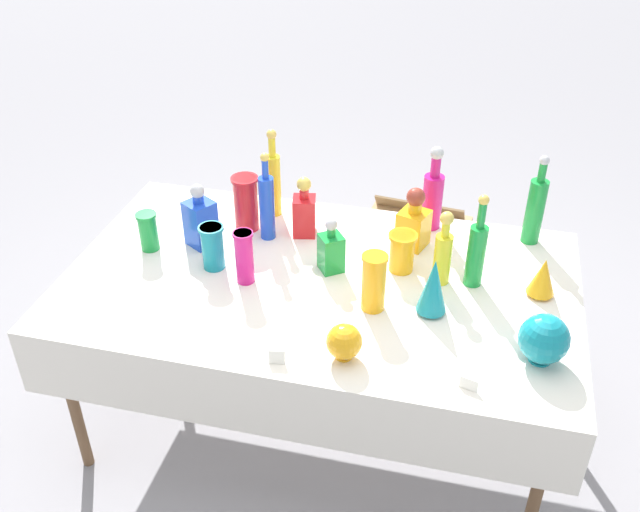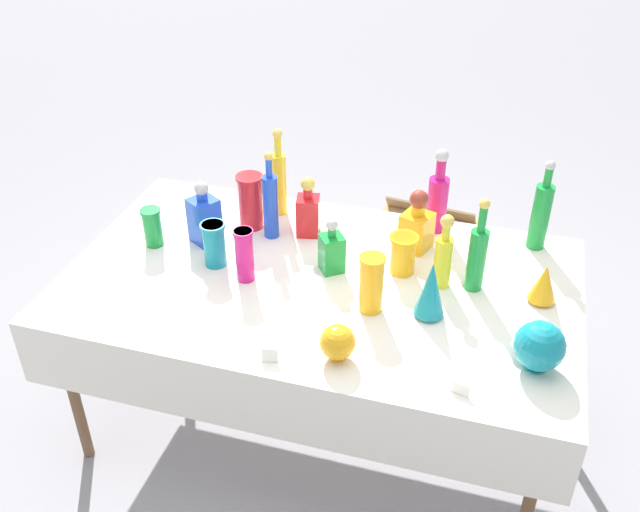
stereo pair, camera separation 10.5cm
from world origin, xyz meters
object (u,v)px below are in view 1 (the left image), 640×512
slender_vase_5 (374,281)px  slender_vase_0 (402,251)px  square_decanter_2 (414,222)px  slender_vase_1 (148,230)px  square_decanter_0 (304,212)px  slender_vase_3 (246,202)px  cardboard_box_behind_left (414,249)px  tall_bottle_2 (267,205)px  square_decanter_1 (331,250)px  fluted_vase_0 (543,277)px  tall_bottle_0 (443,253)px  slender_vase_4 (212,246)px  tall_bottle_3 (535,208)px  square_decanter_3 (200,220)px  round_bowl_1 (344,342)px  tall_bottle_5 (273,180)px  tall_bottle_4 (477,251)px  round_bowl_0 (544,339)px  slender_vase_2 (244,256)px  tall_bottle_1 (433,196)px

slender_vase_5 → slender_vase_0: bearing=76.5°
square_decanter_2 → slender_vase_1: square_decanter_2 is taller
square_decanter_0 → slender_vase_5: bearing=-49.5°
slender_vase_0 → slender_vase_3: bearing=167.5°
cardboard_box_behind_left → tall_bottle_2: bearing=-118.5°
square_decanter_1 → fluted_vase_0: square_decanter_1 is taller
tall_bottle_0 → slender_vase_4: size_ratio=1.66×
tall_bottle_3 → square_decanter_1: tall_bottle_3 is taller
tall_bottle_0 → square_decanter_3: bearing=177.9°
slender_vase_3 → round_bowl_1: size_ratio=1.88×
tall_bottle_5 → slender_vase_0: 0.67m
slender_vase_0 → cardboard_box_behind_left: (-0.04, 1.07, -0.68)m
tall_bottle_2 → slender_vase_5: 0.63m
tall_bottle_4 → tall_bottle_5: (-0.87, 0.32, 0.02)m
square_decanter_2 → round_bowl_0: square_decanter_2 is taller
square_decanter_1 → square_decanter_2: square_decanter_2 is taller
tall_bottle_5 → slender_vase_0: bearing=-26.2°
square_decanter_2 → slender_vase_2: 0.70m
tall_bottle_2 → square_decanter_1: size_ratio=1.68×
square_decanter_0 → slender_vase_2: square_decanter_0 is taller
tall_bottle_3 → round_bowl_1: (-0.59, -0.88, -0.09)m
slender_vase_1 → tall_bottle_3: bearing=15.9°
slender_vase_2 → tall_bottle_2: bearing=91.9°
fluted_vase_0 → cardboard_box_behind_left: size_ratio=0.26×
tall_bottle_1 → slender_vase_3: size_ratio=1.54×
tall_bottle_4 → slender_vase_2: tall_bottle_4 is taller
slender_vase_2 → slender_vase_4: (-0.15, 0.06, -0.02)m
tall_bottle_5 → fluted_vase_0: tall_bottle_5 is taller
slender_vase_5 → tall_bottle_0: bearing=45.2°
cardboard_box_behind_left → round_bowl_1: bearing=-92.3°
tall_bottle_1 → square_decanter_0: (-0.50, -0.18, -0.04)m
slender_vase_0 → round_bowl_1: size_ratio=1.25×
tall_bottle_1 → square_decanter_2: tall_bottle_1 is taller
tall_bottle_0 → slender_vase_5: tall_bottle_0 is taller
round_bowl_1 → cardboard_box_behind_left: size_ratio=0.21×
slender_vase_4 → slender_vase_2: bearing=-21.6°
tall_bottle_1 → slender_vase_1: 1.17m
square_decanter_0 → slender_vase_2: size_ratio=1.22×
slender_vase_1 → slender_vase_2: (0.45, -0.12, 0.03)m
tall_bottle_3 → cardboard_box_behind_left: 1.17m
slender_vase_0 → slender_vase_5: bearing=-103.5°
tall_bottle_2 → square_decanter_0: tall_bottle_2 is taller
tall_bottle_0 → square_decanter_1: (-0.42, -0.02, -0.04)m
square_decanter_1 → square_decanter_2: bearing=41.5°
slender_vase_5 → cardboard_box_behind_left: bearing=89.2°
slender_vase_4 → cardboard_box_behind_left: slender_vase_4 is taller
square_decanter_0 → slender_vase_3: 0.25m
tall_bottle_3 → round_bowl_0: size_ratio=2.22×
slender_vase_1 → slender_vase_4: (0.30, -0.06, 0.01)m
slender_vase_0 → slender_vase_3: slender_vase_3 is taller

